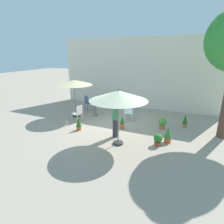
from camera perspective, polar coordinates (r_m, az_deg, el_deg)
The scene contains 15 objects.
ground_plane at distance 9.63m, azimuth -0.31°, elevation -4.99°, with size 60.00×60.00×0.00m, color tan.
villa_facade at distance 13.11m, azimuth 7.66°, elevation 11.63°, with size 11.11×0.30×4.72m, color silver.
patio_umbrella_0 at distance 7.35m, azimuth 2.01°, elevation 4.95°, with size 2.36×2.36×2.37m.
patio_umbrella_1 at distance 11.14m, azimuth -11.54°, elevation 8.76°, with size 2.13×2.13×2.28m.
cafe_table_0 at distance 11.41m, azimuth -5.01°, elevation 1.35°, with size 0.66×0.66×0.75m.
patio_chair_0 at distance 12.65m, azimuth -7.32°, elevation 3.13°, with size 0.63×0.65×0.98m.
patio_chair_1 at distance 10.66m, azimuth 5.04°, elevation 0.36°, with size 0.59×0.58×0.95m.
patio_chair_2 at distance 10.62m, azimuth -10.34°, elevation -0.11°, with size 0.50×0.54×0.92m.
potted_plant_0 at distance 9.49m, azimuth 3.12°, elevation -3.20°, with size 0.24×0.24×0.69m.
potted_plant_1 at distance 10.40m, azimuth 21.50°, elevation -2.40°, with size 0.26×0.26×0.70m.
potted_plant_2 at distance 9.79m, azimuth 15.14°, elevation -3.19°, with size 0.41×0.41×0.58m.
potted_plant_3 at distance 8.07m, azimuth 13.91°, elevation -8.16°, with size 0.37×0.37×0.51m.
potted_plant_4 at distance 8.40m, azimuth 16.78°, elevation -6.72°, with size 0.34×0.34×0.65m.
potted_plant_5 at distance 9.42m, azimuth -10.20°, elevation -3.36°, with size 0.27×0.27×0.71m.
standing_person at distance 8.37m, azimuth 1.06°, elevation -1.90°, with size 0.44×0.44×1.75m.
Camera 1 is at (3.60, -8.12, 3.73)m, focal length 29.82 mm.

